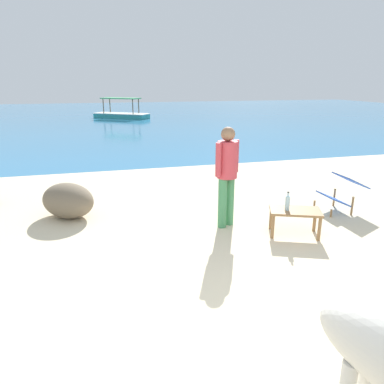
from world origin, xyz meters
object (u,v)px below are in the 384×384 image
(low_bench_table, at_px, (295,214))
(boat_teal, at_px, (121,114))
(bottle, at_px, (287,203))
(person_standing, at_px, (227,170))
(deck_chair_far, at_px, (342,191))

(low_bench_table, xyz_separation_m, boat_teal, (-1.17, 19.69, -0.09))
(bottle, relative_size, person_standing, 0.18)
(deck_chair_far, relative_size, person_standing, 0.48)
(bottle, distance_m, deck_chair_far, 1.69)
(low_bench_table, bearing_deg, bottle, -167.25)
(low_bench_table, height_order, bottle, bottle)
(person_standing, bearing_deg, bottle, 22.95)
(bottle, bearing_deg, boat_teal, 93.01)
(bottle, distance_m, boat_teal, 19.70)
(low_bench_table, xyz_separation_m, bottle, (-0.13, 0.02, 0.18))
(low_bench_table, bearing_deg, person_standing, 168.01)
(deck_chair_far, bearing_deg, boat_teal, -81.63)
(person_standing, height_order, boat_teal, person_standing)
(deck_chair_far, bearing_deg, low_bench_table, 29.25)
(boat_teal, bearing_deg, low_bench_table, -51.39)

